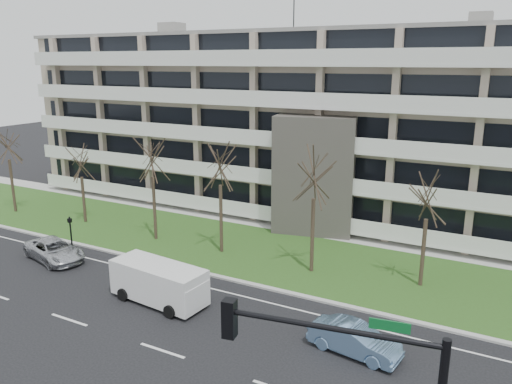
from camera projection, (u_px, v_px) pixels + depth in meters
The scene contains 16 objects.
ground at pixel (162, 351), 22.88m from camera, with size 160.00×160.00×0.00m, color black.
grass_verge at pixel (282, 256), 33.98m from camera, with size 90.00×10.00×0.06m, color #2F4E1A.
curb at pixel (247, 283), 29.70m from camera, with size 90.00×0.35×0.12m, color #B2B2AD.
sidewalk at pixel (312, 232), 38.67m from camera, with size 90.00×2.00×0.08m, color #B2B2AD.
lane_edge_line at pixel (234, 294), 28.43m from camera, with size 90.00×0.12×0.01m, color white.
apartment_building at pixel (344, 125), 42.57m from camera, with size 60.50×15.10×18.75m.
silver_pickup at pixel (54, 250), 33.16m from camera, with size 2.29×4.97×1.38m, color #B6B8BE.
blue_sedan at pixel (354, 339), 22.54m from camera, with size 1.47×4.22×1.39m, color #7BA5D5.
white_van at pixel (160, 280), 27.20m from camera, with size 5.76×2.73×2.16m.
pedestrian_signal at pixel (71, 230), 33.94m from camera, with size 0.25×0.20×2.69m.
tree_0 at pixel (6, 138), 42.29m from camera, with size 4.20×4.20×8.41m.
tree_1 at pixel (80, 159), 39.79m from camera, with size 3.41×3.41×6.82m.
tree_2 at pixel (151, 152), 35.49m from camera, with size 4.25×4.25×8.50m.
tree_3 at pixel (220, 158), 33.01m from camera, with size 4.29×4.29×8.59m.
tree_4 at pixel (314, 169), 29.79m from camera, with size 4.27×4.27×8.54m.
tree_5 at pixel (429, 192), 28.02m from camera, with size 3.70×3.70×7.39m.
Camera 1 is at (13.31, -15.89, 12.87)m, focal length 35.00 mm.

